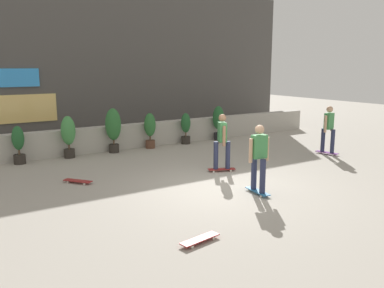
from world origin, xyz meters
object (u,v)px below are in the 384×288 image
at_px(potted_plant_0, 18,144).
at_px(potted_plant_5, 218,121).
at_px(potted_plant_2, 113,127).
at_px(skater_by_wall_right, 259,156).
at_px(skater_foreground, 329,128).
at_px(potted_plant_3, 150,129).
at_px(skater_far_right, 222,140).
at_px(potted_plant_1, 68,134).
at_px(potted_plant_4, 186,127).
at_px(skateboard_aside, 78,181).
at_px(skateboard_near_camera, 200,239).

bearing_deg(potted_plant_0, potted_plant_5, -0.00).
distance_m(potted_plant_2, potted_plant_5, 4.61).
bearing_deg(skater_by_wall_right, potted_plant_5, 61.50).
xyz_separation_m(potted_plant_2, skater_foreground, (6.19, -4.31, 0.01)).
xyz_separation_m(potted_plant_3, skater_far_right, (0.24, -4.18, 0.20)).
xyz_separation_m(potted_plant_0, potted_plant_2, (3.17, -0.00, 0.28)).
xyz_separation_m(potted_plant_1, potted_plant_3, (3.04, 0.00, -0.07)).
relative_size(potted_plant_5, skater_by_wall_right, 0.83).
bearing_deg(skater_by_wall_right, potted_plant_4, 73.69).
distance_m(potted_plant_5, skater_foreground, 4.59).
bearing_deg(skateboard_aside, skater_by_wall_right, -43.48).
xyz_separation_m(skater_foreground, skateboard_near_camera, (-7.74, -3.58, -0.88)).
bearing_deg(potted_plant_0, potted_plant_3, -0.00).
height_order(potted_plant_2, skater_foreground, skater_foreground).
relative_size(skater_by_wall_right, skateboard_near_camera, 2.06).
xyz_separation_m(potted_plant_0, skater_far_right, (4.85, -4.18, 0.29)).
xyz_separation_m(potted_plant_0, potted_plant_5, (7.78, -0.00, 0.16)).
xyz_separation_m(potted_plant_1, potted_plant_4, (4.61, 0.00, -0.16)).
height_order(potted_plant_1, potted_plant_5, potted_plant_1).
relative_size(skater_by_wall_right, skateboard_aside, 2.25).
xyz_separation_m(skater_far_right, skater_foreground, (4.50, -0.13, 0.00)).
xyz_separation_m(potted_plant_3, skater_foreground, (4.74, -4.31, 0.20)).
height_order(potted_plant_0, potted_plant_3, potted_plant_3).
bearing_deg(skater_foreground, skateboard_aside, 171.93).
relative_size(potted_plant_2, skateboard_aside, 2.10).
relative_size(potted_plant_1, skateboard_aside, 1.89).
relative_size(potted_plant_0, potted_plant_3, 0.92).
height_order(potted_plant_1, skater_by_wall_right, skater_by_wall_right).
bearing_deg(skater_by_wall_right, potted_plant_2, 100.34).
relative_size(potted_plant_4, skater_foreground, 0.72).
bearing_deg(potted_plant_5, skater_far_right, -124.97).
height_order(potted_plant_2, potted_plant_3, potted_plant_2).
bearing_deg(skater_by_wall_right, potted_plant_1, 113.40).
bearing_deg(skater_by_wall_right, skater_far_right, 76.37).
xyz_separation_m(skater_by_wall_right, skateboard_aside, (-3.42, 3.25, -0.88)).
distance_m(skater_far_right, skateboard_aside, 4.19).
distance_m(potted_plant_0, potted_plant_1, 1.58).
relative_size(potted_plant_2, skater_foreground, 0.93).
height_order(potted_plant_5, skater_by_wall_right, skater_by_wall_right).
height_order(potted_plant_4, skater_foreground, skater_foreground).
bearing_deg(potted_plant_1, potted_plant_2, 0.00).
bearing_deg(skater_foreground, potted_plant_3, 137.76).
bearing_deg(potted_plant_4, skateboard_near_camera, -120.07).
height_order(skater_far_right, skater_foreground, same).
xyz_separation_m(potted_plant_1, skateboard_near_camera, (0.04, -7.89, -0.75)).
relative_size(potted_plant_0, potted_plant_2, 0.77).
height_order(potted_plant_1, potted_plant_4, potted_plant_1).
distance_m(skater_foreground, skateboard_near_camera, 8.57).
height_order(potted_plant_2, skater_by_wall_right, skater_by_wall_right).
bearing_deg(skateboard_near_camera, skater_far_right, 48.90).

